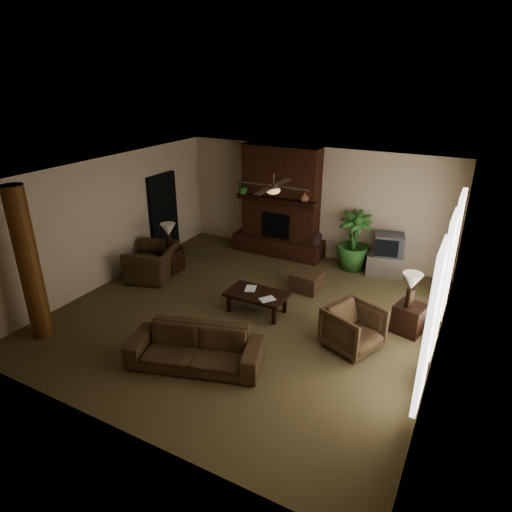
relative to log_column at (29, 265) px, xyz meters
The scene contains 23 objects.
room_shell 3.80m from the log_column, 39.13° to the left, with size 7.00×7.00×7.00m.
fireplace 6.02m from the log_column, 69.07° to the left, with size 2.40×0.70×2.80m.
windows 6.91m from the log_column, 22.11° to the left, with size 0.08×3.65×2.35m.
log_column is the anchor object (origin of this frame).
doorway 4.24m from the log_column, 96.65° to the left, with size 0.10×1.00×2.10m, color black.
ceiling_fan 4.45m from the log_column, 38.87° to the left, with size 1.35×1.35×0.37m.
sofa 3.21m from the log_column, 10.97° to the left, with size 2.17×0.63×0.85m, color #3F2D1B.
armchair_left 2.99m from the log_column, 85.62° to the left, with size 1.17×0.76×1.02m, color #3F2D1B.
armchair_right 5.69m from the log_column, 23.50° to the left, with size 0.84×0.79×0.86m, color #3F2D1B.
coffee_table 4.15m from the log_column, 39.53° to the left, with size 1.20×0.70×0.43m.
ottoman 5.48m from the log_column, 47.53° to the left, with size 0.60×0.60×0.40m, color #3F2D1B.
tv_stand 7.52m from the log_column, 48.33° to the left, with size 0.85×0.50×0.50m, color silver.
tv 7.48m from the log_column, 48.04° to the left, with size 0.75×0.66×0.52m.
floor_vase 6.47m from the log_column, 60.24° to the left, with size 0.34×0.34×0.77m.
floor_plant 6.98m from the log_column, 53.02° to the left, with size 0.80×1.43×0.80m, color #2E5E25.
side_table_left 3.53m from the log_column, 84.45° to the left, with size 0.50×0.50×0.55m, color black.
lamp_left 3.37m from the log_column, 84.13° to the left, with size 0.38×0.38×0.65m.
side_table_right 6.83m from the log_column, 28.68° to the left, with size 0.50×0.50×0.55m, color black.
lamp_right 6.69m from the log_column, 28.45° to the left, with size 0.43×0.43×0.65m.
mantel_plant 5.47m from the log_column, 76.63° to the left, with size 0.38×0.42×0.33m, color #2E5E25.
mantel_vase 6.11m from the log_column, 61.49° to the left, with size 0.22×0.23×0.22m, color brown.
book_a 3.92m from the log_column, 42.68° to the left, with size 0.22×0.03×0.29m, color #999999.
book_b 4.21m from the log_column, 36.41° to the left, with size 0.21×0.02×0.29m, color #999999.
Camera 1 is at (3.75, -6.66, 4.49)m, focal length 30.84 mm.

